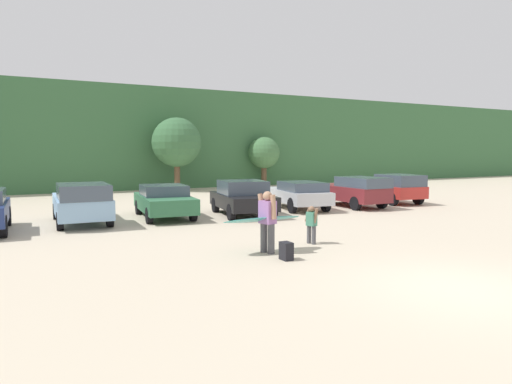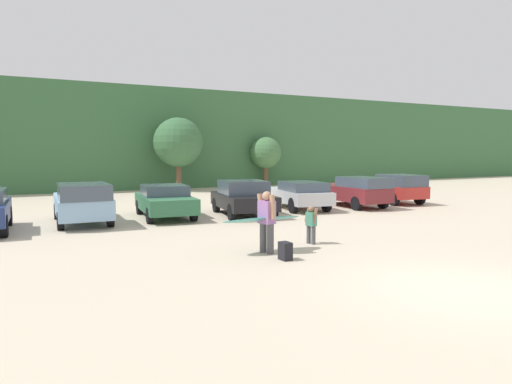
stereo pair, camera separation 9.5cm
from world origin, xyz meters
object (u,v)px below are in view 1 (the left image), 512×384
parked_car_red (393,188)px  backpack_dropped (286,251)px  person_child (312,223)px  parked_car_black (243,197)px  parked_car_silver (298,194)px  parked_car_forest_green (164,200)px  parked_car_maroon (354,191)px  surfboard_teal (263,219)px  parked_car_sky_blue (82,202)px  person_adult (267,218)px

parked_car_red → backpack_dropped: bearing=132.6°
person_child → backpack_dropped: person_child is taller
parked_car_black → backpack_dropped: parked_car_black is taller
parked_car_red → backpack_dropped: parked_car_red is taller
parked_car_silver → parked_car_black: bearing=111.0°
parked_car_black → backpack_dropped: size_ratio=9.31×
parked_car_forest_green → parked_car_silver: bearing=-86.1°
backpack_dropped → parked_car_black: bearing=71.0°
person_child → backpack_dropped: size_ratio=2.48×
parked_car_black → backpack_dropped: 8.30m
parked_car_black → person_child: size_ratio=3.75×
parked_car_forest_green → parked_car_maroon: size_ratio=1.05×
parked_car_black → parked_car_forest_green: bearing=84.2°
parked_car_maroon → parked_car_red: parked_car_red is taller
surfboard_teal → parked_car_red: bearing=-148.1°
parked_car_forest_green → backpack_dropped: bearing=-170.9°
person_child → parked_car_sky_blue: bearing=-66.1°
parked_car_sky_blue → parked_car_forest_green: (3.21, 0.20, -0.11)m
parked_car_sky_blue → person_adult: size_ratio=2.71×
parked_car_sky_blue → parked_car_forest_green: bearing=-84.1°
parked_car_sky_blue → person_child: bearing=-140.4°
backpack_dropped → parked_car_silver: bearing=55.1°
parked_car_maroon → backpack_dropped: bearing=133.8°
parked_car_forest_green → surfboard_teal: size_ratio=1.95×
person_child → parked_car_red: bearing=-159.0°
surfboard_teal → person_child: bearing=-169.6°
parked_car_maroon → person_adult: bearing=130.3°
parked_car_forest_green → surfboard_teal: bearing=-171.1°
parked_car_red → parked_car_forest_green: bearing=95.5°
parked_car_silver → person_adult: bearing=151.8°
parked_car_black → person_adult: size_ratio=2.53×
parked_car_red → surfboard_teal: size_ratio=1.79×
parked_car_silver → person_adult: size_ratio=2.81×
parked_car_maroon → parked_car_red: 2.98m
parked_car_red → parked_car_silver: bearing=95.6°
parked_car_black → parked_car_silver: (3.21, 0.63, -0.04)m
surfboard_teal → backpack_dropped: 1.25m
parked_car_sky_blue → parked_car_silver: parked_car_sky_blue is taller
backpack_dropped → parked_car_maroon: bearing=41.9°
parked_car_silver → parked_car_red: bearing=-81.9°
person_adult → backpack_dropped: 1.16m
person_adult → person_child: (1.75, 0.46, -0.30)m
parked_car_silver → parked_car_red: parked_car_red is taller
parked_car_black → surfboard_teal: bearing=167.0°
parked_car_forest_green → person_child: bearing=-157.3°
parked_car_maroon → person_child: size_ratio=3.80×
parked_car_red → backpack_dropped: (-11.76, -8.27, -0.59)m
parked_car_sky_blue → parked_car_maroon: size_ratio=1.06×
parked_car_silver → parked_car_forest_green: bearing=97.9°
parked_car_red → person_child: 12.18m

